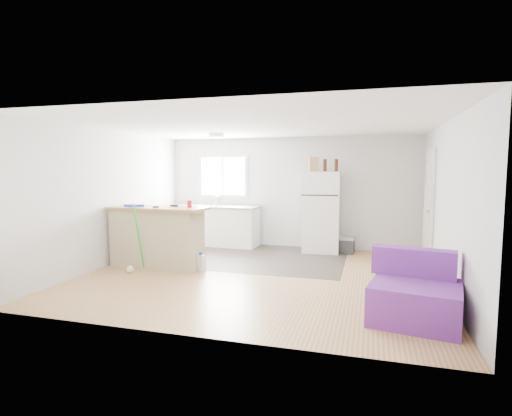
% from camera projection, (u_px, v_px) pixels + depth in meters
% --- Properties ---
extents(room, '(5.51, 5.01, 2.41)m').
position_uv_depth(room, '(259.00, 201.00, 6.38)').
color(room, olive).
rests_on(room, ground).
extents(vinyl_zone, '(4.05, 2.50, 0.00)m').
position_uv_depth(vinyl_zone, '(241.00, 256.00, 7.89)').
color(vinyl_zone, '#322B25').
rests_on(vinyl_zone, floor).
extents(window, '(1.18, 0.06, 0.98)m').
position_uv_depth(window, '(223.00, 176.00, 9.15)').
color(window, white).
rests_on(window, back_wall).
extents(interior_door, '(0.11, 0.92, 2.10)m').
position_uv_depth(interior_door, '(429.00, 208.00, 7.13)').
color(interior_door, white).
rests_on(interior_door, right_wall).
extents(ceiling_fixture, '(0.30, 0.30, 0.07)m').
position_uv_depth(ceiling_fixture, '(216.00, 136.00, 7.74)').
color(ceiling_fixture, white).
rests_on(ceiling_fixture, ceiling).
extents(kitchen_cabinets, '(2.03, 0.72, 1.17)m').
position_uv_depth(kitchen_cabinets, '(215.00, 225.00, 8.99)').
color(kitchen_cabinets, white).
rests_on(kitchen_cabinets, floor).
extents(peninsula, '(1.75, 0.73, 1.06)m').
position_uv_depth(peninsula, '(157.00, 236.00, 6.99)').
color(peninsula, tan).
rests_on(peninsula, floor).
extents(refrigerator, '(0.78, 0.74, 1.66)m').
position_uv_depth(refrigerator, '(321.00, 212.00, 8.26)').
color(refrigerator, white).
rests_on(refrigerator, floor).
extents(cooler, '(0.48, 0.35, 0.34)m').
position_uv_depth(cooler, '(343.00, 245.00, 8.16)').
color(cooler, '#2B2B2D').
rests_on(cooler, floor).
extents(purple_seat, '(1.09, 1.05, 0.78)m').
position_uv_depth(purple_seat, '(415.00, 296.00, 4.54)').
color(purple_seat, '#6F2E96').
rests_on(purple_seat, floor).
extents(cleaner_jug, '(0.17, 0.14, 0.32)m').
position_uv_depth(cleaner_jug, '(201.00, 263.00, 6.75)').
color(cleaner_jug, silver).
rests_on(cleaner_jug, floor).
extents(mop, '(0.19, 0.33, 1.16)m').
position_uv_depth(mop, '(133.00, 259.00, 6.62)').
color(mop, green).
rests_on(mop, floor).
extents(red_cup, '(0.08, 0.08, 0.12)m').
position_uv_depth(red_cup, '(190.00, 204.00, 6.82)').
color(red_cup, red).
rests_on(red_cup, peninsula).
extents(blue_tray, '(0.36, 0.32, 0.04)m').
position_uv_depth(blue_tray, '(134.00, 205.00, 6.99)').
color(blue_tray, '#1627D0').
rests_on(blue_tray, peninsula).
extents(tool_a, '(0.14, 0.07, 0.03)m').
position_uv_depth(tool_a, '(174.00, 206.00, 6.98)').
color(tool_a, black).
rests_on(tool_a, peninsula).
extents(tool_b, '(0.11, 0.07, 0.03)m').
position_uv_depth(tool_b, '(156.00, 207.00, 6.78)').
color(tool_b, black).
rests_on(tool_b, peninsula).
extents(cardboard_box, '(0.22, 0.16, 0.30)m').
position_uv_depth(cardboard_box, '(314.00, 164.00, 8.17)').
color(cardboard_box, tan).
rests_on(cardboard_box, refrigerator).
extents(bottle_left, '(0.09, 0.09, 0.25)m').
position_uv_depth(bottle_left, '(325.00, 165.00, 8.06)').
color(bottle_left, '#3C180B').
rests_on(bottle_left, refrigerator).
extents(bottle_right, '(0.07, 0.07, 0.25)m').
position_uv_depth(bottle_right, '(336.00, 165.00, 8.03)').
color(bottle_right, '#3C180B').
rests_on(bottle_right, refrigerator).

